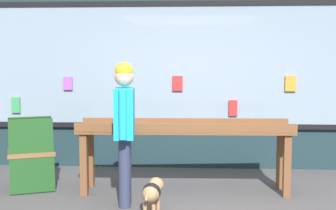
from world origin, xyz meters
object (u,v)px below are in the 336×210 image
object	(u,v)px
display_table_main	(185,135)
small_dog	(152,192)
person_browsing	(125,122)
sandwich_board_sign	(31,153)

from	to	relation	value
display_table_main	small_dog	world-z (taller)	display_table_main
display_table_main	person_browsing	distance (m)	0.96
person_browsing	sandwich_board_sign	xyz separation A→B (m)	(-1.38, 0.68, -0.52)
display_table_main	sandwich_board_sign	world-z (taller)	sandwich_board_sign
display_table_main	small_dog	distance (m)	1.10
display_table_main	small_dog	bearing A→B (deg)	-110.14
person_browsing	small_dog	bearing A→B (deg)	-134.16
display_table_main	sandwich_board_sign	distance (m)	2.09
display_table_main	small_dog	xyz separation A→B (m)	(-0.34, -0.92, -0.50)
display_table_main	sandwich_board_sign	size ratio (longest dim) A/B	2.94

